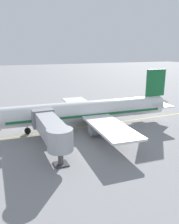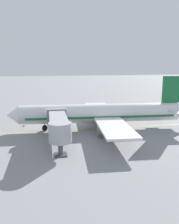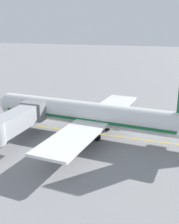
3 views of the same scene
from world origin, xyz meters
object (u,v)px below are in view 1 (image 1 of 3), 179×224
object	(u,v)px
baggage_tug_trailing	(49,115)
ground_crew_wing_walker	(86,109)
baggage_cart_third_in_train	(98,112)
safety_cone_nose_left	(0,129)
ground_crew_loader	(44,111)
safety_cone_nose_right	(38,120)
baggage_cart_front	(74,115)
parked_airliner	(88,111)
baggage_cart_second_in_train	(87,113)
jet_bridge	(51,128)
baggage_tug_lead	(94,113)

from	to	relation	value
baggage_tug_trailing	ground_crew_wing_walker	size ratio (longest dim) A/B	1.64
baggage_cart_third_in_train	safety_cone_nose_left	world-z (taller)	baggage_cart_third_in_train
ground_crew_loader	safety_cone_nose_right	bearing A→B (deg)	153.26
baggage_cart_front	ground_crew_wing_walker	xyz separation A→B (m)	(3.55, -4.38, 0.00)
baggage_cart_front	safety_cone_nose_right	distance (m)	7.54
parked_airliner	baggage_tug_trailing	distance (m)	10.36
baggage_cart_third_in_train	ground_crew_loader	size ratio (longest dim) A/B	1.73
safety_cone_nose_right	parked_airliner	bearing A→B (deg)	-132.39
ground_crew_wing_walker	baggage_tug_trailing	bearing A→B (deg)	97.94
baggage_cart_second_in_train	baggage_cart_third_in_train	xyz separation A→B (m)	(-0.43, -2.48, 0.00)
baggage_cart_front	ground_crew_wing_walker	world-z (taller)	ground_crew_wing_walker
jet_bridge	baggage_cart_second_in_train	xyz separation A→B (m)	(13.71, -11.42, -2.50)
parked_airliner	ground_crew_wing_walker	distance (m)	10.39
baggage_cart_third_in_train	safety_cone_nose_right	xyz separation A→B (m)	(1.85, 13.00, -0.66)
baggage_cart_third_in_train	ground_crew_wing_walker	distance (m)	4.04
safety_cone_nose_left	safety_cone_nose_right	distance (m)	8.12
safety_cone_nose_right	baggage_cart_second_in_train	bearing A→B (deg)	-97.67
baggage_tug_lead	ground_crew_wing_walker	size ratio (longest dim) A/B	1.60
parked_airliner	safety_cone_nose_right	bearing A→B (deg)	47.61
jet_bridge	baggage_tug_lead	xyz separation A→B (m)	(13.95, -13.38, -2.74)
jet_bridge	baggage_tug_trailing	size ratio (longest dim) A/B	4.65
parked_airliner	baggage_tug_lead	xyz separation A→B (m)	(6.38, -4.19, -2.47)
baggage_tug_lead	safety_cone_nose_right	xyz separation A→B (m)	(1.18, 12.48, -0.42)
ground_crew_wing_walker	safety_cone_nose_left	xyz separation A→B (m)	(-4.84, 19.33, -0.66)
jet_bridge	baggage_cart_front	distance (m)	16.07
baggage_cart_third_in_train	ground_crew_loader	distance (m)	12.46
parked_airliner	ground_crew_loader	bearing A→B (deg)	27.50
parked_airliner	baggage_cart_front	xyz separation A→B (m)	(6.00, 0.95, -2.24)
baggage_cart_second_in_train	ground_crew_loader	distance (m)	10.12
baggage_cart_third_in_train	safety_cone_nose_right	size ratio (longest dim) A/B	4.95
ground_crew_loader	safety_cone_nose_right	xyz separation A→B (m)	(-4.25, 2.14, -0.66)
parked_airliner	baggage_cart_third_in_train	world-z (taller)	parked_airliner
jet_bridge	baggage_tug_lead	bearing A→B (deg)	-43.82
baggage_tug_trailing	safety_cone_nose_right	world-z (taller)	baggage_tug_trailing
jet_bridge	ground_crew_wing_walker	bearing A→B (deg)	-36.42
safety_cone_nose_left	safety_cone_nose_right	xyz separation A→B (m)	(2.86, -7.61, 0.00)
baggage_tug_lead	baggage_tug_trailing	xyz separation A→B (m)	(1.89, 9.91, 0.00)
baggage_tug_trailing	baggage_cart_third_in_train	distance (m)	10.75
baggage_tug_lead	baggage_tug_trailing	size ratio (longest dim) A/B	0.98
parked_airliner	baggage_cart_second_in_train	world-z (taller)	parked_airliner
ground_crew_loader	safety_cone_nose_left	xyz separation A→B (m)	(-7.11, 9.75, -0.66)
baggage_cart_front	safety_cone_nose_right	xyz separation A→B (m)	(1.57, 7.35, -0.66)
baggage_cart_second_in_train	safety_cone_nose_right	xyz separation A→B (m)	(1.42, 10.52, -0.66)
baggage_cart_front	ground_crew_loader	xyz separation A→B (m)	(5.82, 5.20, 0.00)
baggage_tug_lead	ground_crew_loader	distance (m)	11.68
ground_crew_wing_walker	safety_cone_nose_right	world-z (taller)	ground_crew_wing_walker
jet_bridge	baggage_cart_front	bearing A→B (deg)	-31.30
baggage_tug_trailing	safety_cone_nose_right	bearing A→B (deg)	105.42
parked_airliner	baggage_tug_trailing	xyz separation A→B (m)	(8.28, 5.72, -2.47)
safety_cone_nose_right	baggage_cart_third_in_train	bearing A→B (deg)	-98.10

